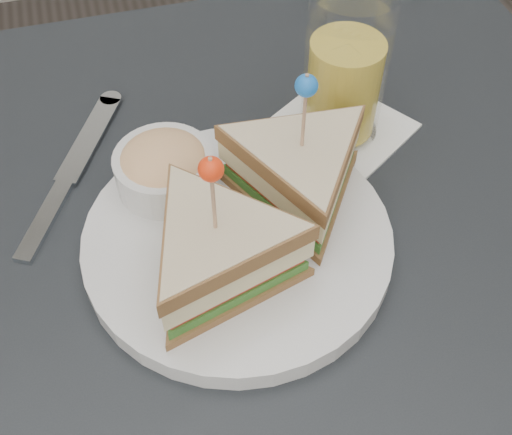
# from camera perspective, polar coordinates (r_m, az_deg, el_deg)

# --- Properties ---
(table) EXTENTS (0.80, 0.80, 0.75)m
(table) POSITION_cam_1_polar(r_m,az_deg,el_deg) (0.60, -0.67, -8.58)
(table) COLOR black
(table) RESTS_ON ground
(plate_meal) EXTENTS (0.32, 0.31, 0.15)m
(plate_meal) POSITION_cam_1_polar(r_m,az_deg,el_deg) (0.52, -0.96, 0.40)
(plate_meal) COLOR silver
(plate_meal) RESTS_ON table
(cutlery_knife) EXTENTS (0.12, 0.20, 0.01)m
(cutlery_knife) POSITION_cam_1_polar(r_m,az_deg,el_deg) (0.62, -16.28, 3.63)
(cutlery_knife) COLOR silver
(cutlery_knife) RESTS_ON table
(drink_set) EXTENTS (0.17, 0.17, 0.15)m
(drink_set) POSITION_cam_1_polar(r_m,az_deg,el_deg) (0.60, 7.89, 12.44)
(drink_set) COLOR white
(drink_set) RESTS_ON table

